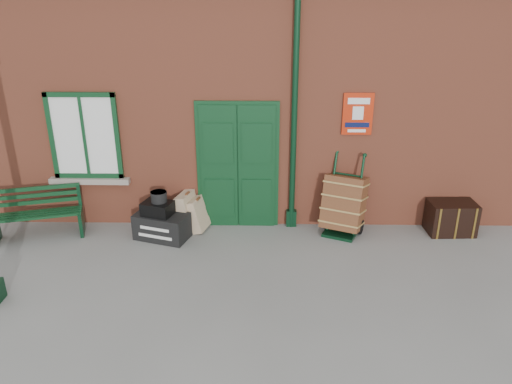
{
  "coord_description": "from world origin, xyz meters",
  "views": [
    {
      "loc": [
        0.16,
        -6.67,
        4.02
      ],
      "look_at": [
        0.03,
        0.6,
        1.0
      ],
      "focal_mm": 35.0,
      "sensor_mm": 36.0,
      "label": 1
    }
  ],
  "objects_px": {
    "porter_trolley": "(344,204)",
    "dark_trunk": "(451,217)",
    "houdini_trunk": "(162,226)",
    "bench": "(38,212)"
  },
  "relations": [
    {
      "from": "houdini_trunk",
      "to": "porter_trolley",
      "type": "relative_size",
      "value": 0.64
    },
    {
      "from": "bench",
      "to": "dark_trunk",
      "type": "height_order",
      "value": "bench"
    },
    {
      "from": "bench",
      "to": "houdini_trunk",
      "type": "distance_m",
      "value": 2.13
    },
    {
      "from": "houdini_trunk",
      "to": "dark_trunk",
      "type": "relative_size",
      "value": 1.13
    },
    {
      "from": "houdini_trunk",
      "to": "porter_trolley",
      "type": "height_order",
      "value": "porter_trolley"
    },
    {
      "from": "houdini_trunk",
      "to": "porter_trolley",
      "type": "xyz_separation_m",
      "value": [
        3.12,
        0.3,
        0.31
      ]
    },
    {
      "from": "bench",
      "to": "dark_trunk",
      "type": "relative_size",
      "value": 1.91
    },
    {
      "from": "bench",
      "to": "houdini_trunk",
      "type": "bearing_deg",
      "value": -16.84
    },
    {
      "from": "porter_trolley",
      "to": "dark_trunk",
      "type": "distance_m",
      "value": 1.89
    },
    {
      "from": "dark_trunk",
      "to": "bench",
      "type": "bearing_deg",
      "value": 179.31
    }
  ]
}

